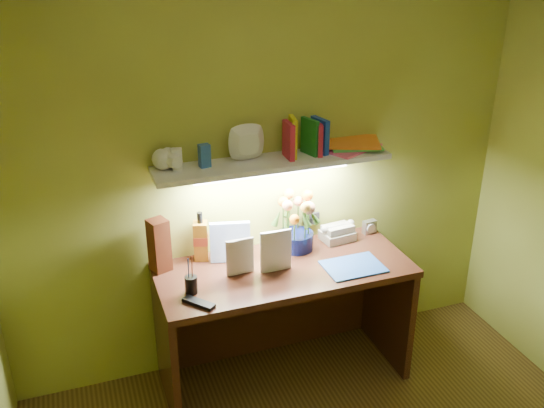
% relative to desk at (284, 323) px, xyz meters
% --- Properties ---
extents(desk, '(1.40, 0.60, 0.75)m').
position_rel_desk_xyz_m(desk, '(0.00, 0.00, 0.00)').
color(desk, '#33180E').
rests_on(desk, ground).
extents(flower_bouquet, '(0.23, 0.23, 0.35)m').
position_rel_desk_xyz_m(flower_bouquet, '(0.14, 0.18, 0.55)').
color(flower_bouquet, '#060C34').
rests_on(flower_bouquet, desk).
extents(telephone, '(0.20, 0.16, 0.11)m').
position_rel_desk_xyz_m(telephone, '(0.41, 0.20, 0.43)').
color(telephone, beige).
rests_on(telephone, desk).
extents(desk_clock, '(0.09, 0.05, 0.08)m').
position_rel_desk_xyz_m(desk_clock, '(0.64, 0.21, 0.42)').
color(desk_clock, '#AEAEB3').
rests_on(desk_clock, desk).
extents(whisky_bottle, '(0.10, 0.10, 0.29)m').
position_rel_desk_xyz_m(whisky_bottle, '(-0.40, 0.24, 0.52)').
color(whisky_bottle, '#A36616').
rests_on(whisky_bottle, desk).
extents(whisky_box, '(0.12, 0.12, 0.30)m').
position_rel_desk_xyz_m(whisky_box, '(-0.64, 0.20, 0.52)').
color(whisky_box, '#4F1F0E').
rests_on(whisky_box, desk).
extents(pen_cup, '(0.08, 0.08, 0.16)m').
position_rel_desk_xyz_m(pen_cup, '(-0.54, -0.08, 0.45)').
color(pen_cup, black).
rests_on(pen_cup, desk).
extents(art_card, '(0.23, 0.09, 0.22)m').
position_rel_desk_xyz_m(art_card, '(-0.25, 0.18, 0.49)').
color(art_card, white).
rests_on(art_card, desk).
extents(tv_remote, '(0.15, 0.16, 0.02)m').
position_rel_desk_xyz_m(tv_remote, '(-0.53, -0.20, 0.38)').
color(tv_remote, black).
rests_on(tv_remote, desk).
extents(blue_folder, '(0.32, 0.24, 0.01)m').
position_rel_desk_xyz_m(blue_folder, '(0.36, -0.13, 0.38)').
color(blue_folder, '#2D5FB6').
rests_on(blue_folder, desk).
extents(desk_book_a, '(0.16, 0.02, 0.21)m').
position_rel_desk_xyz_m(desk_book_a, '(-0.33, 0.01, 0.48)').
color(desk_book_a, beige).
rests_on(desk_book_a, desk).
extents(desk_book_b, '(0.18, 0.02, 0.24)m').
position_rel_desk_xyz_m(desk_book_b, '(-0.14, -0.02, 0.50)').
color(desk_book_b, white).
rests_on(desk_book_b, desk).
extents(wall_shelf, '(1.32, 0.36, 0.25)m').
position_rel_desk_xyz_m(wall_shelf, '(0.01, 0.18, 0.96)').
color(wall_shelf, white).
rests_on(wall_shelf, ground).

